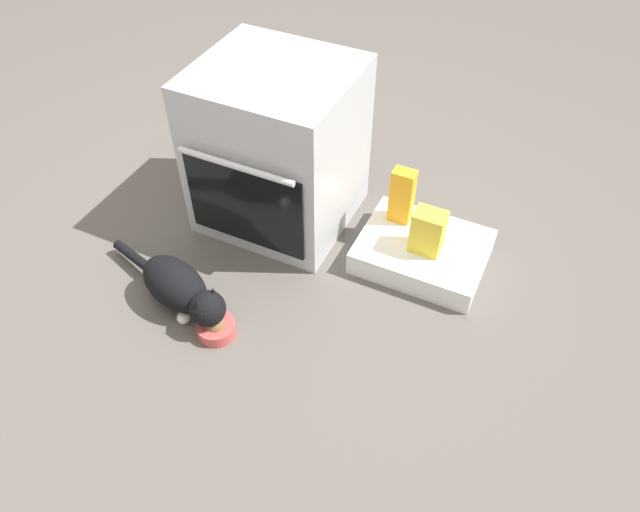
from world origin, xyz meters
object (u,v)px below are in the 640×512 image
(cat, at_px, (180,288))
(food_bowl, at_px, (216,328))
(juice_carton, at_px, (402,196))
(snack_bag, at_px, (428,232))
(oven, at_px, (278,148))
(pantry_cabinet, at_px, (422,252))

(cat, bearing_deg, food_bowl, 0.00)
(food_bowl, xyz_separation_m, juice_carton, (0.41, 0.75, 0.19))
(juice_carton, bearing_deg, snack_bag, -38.35)
(oven, xyz_separation_m, pantry_cabinet, (0.65, -0.02, -0.29))
(oven, relative_size, cat, 1.09)
(pantry_cabinet, bearing_deg, cat, -139.95)
(pantry_cabinet, distance_m, food_bowl, 0.86)
(food_bowl, bearing_deg, snack_bag, 48.51)
(food_bowl, bearing_deg, cat, 163.13)
(cat, relative_size, juice_carton, 2.59)
(food_bowl, relative_size, juice_carton, 0.58)
(pantry_cabinet, distance_m, cat, 0.95)
(food_bowl, xyz_separation_m, cat, (-0.18, 0.05, 0.07))
(food_bowl, xyz_separation_m, snack_bag, (0.56, 0.63, 0.16))
(snack_bag, bearing_deg, juice_carton, 141.65)
(cat, xyz_separation_m, snack_bag, (0.74, 0.58, 0.09))
(pantry_cabinet, relative_size, juice_carton, 2.05)
(pantry_cabinet, xyz_separation_m, juice_carton, (-0.14, 0.09, 0.17))
(pantry_cabinet, bearing_deg, oven, 178.50)
(food_bowl, bearing_deg, juice_carton, 61.37)
(pantry_cabinet, bearing_deg, juice_carton, 146.70)
(oven, xyz_separation_m, juice_carton, (0.51, 0.07, -0.12))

